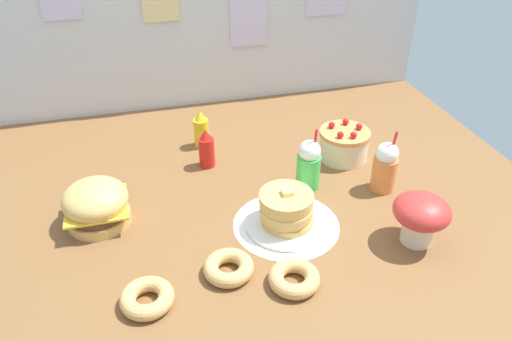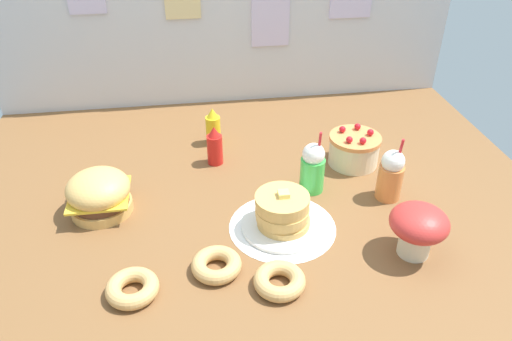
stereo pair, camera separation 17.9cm
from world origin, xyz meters
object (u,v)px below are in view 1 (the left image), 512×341
object	(u,v)px
layer_cake	(344,144)
ketchup_bottle	(207,149)
pancake_stack	(286,211)
donut_vanilla	(294,278)
burger	(96,204)
cream_soda_cup	(309,164)
orange_float_cup	(385,167)
donut_pink_glaze	(147,298)
donut_chocolate	(229,267)
mustard_bottle	(201,130)
mushroom_stool	(421,215)

from	to	relation	value
layer_cake	ketchup_bottle	size ratio (longest dim) A/B	1.25
pancake_stack	donut_vanilla	distance (m)	0.31
donut_vanilla	ketchup_bottle	bearing A→B (deg)	100.59
burger	pancake_stack	world-z (taller)	burger
pancake_stack	cream_soda_cup	distance (m)	0.29
pancake_stack	orange_float_cup	size ratio (longest dim) A/B	1.13
burger	donut_pink_glaze	size ratio (longest dim) A/B	1.43
ketchup_bottle	orange_float_cup	xyz separation A→B (m)	(0.69, -0.37, 0.02)
ketchup_bottle	donut_chocolate	size ratio (longest dim) A/B	1.08
pancake_stack	mustard_bottle	size ratio (longest dim) A/B	1.70
orange_float_cup	donut_pink_glaze	size ratio (longest dim) A/B	1.61
pancake_stack	donut_chocolate	distance (m)	0.33
pancake_stack	donut_chocolate	bearing A→B (deg)	-144.16
cream_soda_cup	donut_vanilla	world-z (taller)	cream_soda_cup
mustard_bottle	ketchup_bottle	bearing A→B (deg)	-91.88
layer_cake	cream_soda_cup	size ratio (longest dim) A/B	0.83
mushroom_stool	donut_vanilla	bearing A→B (deg)	-169.90
layer_cake	donut_vanilla	xyz separation A→B (m)	(-0.48, -0.71, -0.04)
ketchup_bottle	mushroom_stool	size ratio (longest dim) A/B	0.91
pancake_stack	mushroom_stool	xyz separation A→B (m)	(0.44, -0.21, 0.05)
donut_pink_glaze	layer_cake	bearing A→B (deg)	34.79
orange_float_cup	donut_pink_glaze	distance (m)	1.09
orange_float_cup	pancake_stack	bearing A→B (deg)	-164.85
mustard_bottle	donut_vanilla	distance (m)	1.00
ketchup_bottle	mustard_bottle	distance (m)	0.19
mustard_bottle	donut_pink_glaze	size ratio (longest dim) A/B	1.08
cream_soda_cup	donut_vanilla	size ratio (longest dim) A/B	1.61
mustard_bottle	orange_float_cup	distance (m)	0.88
donut_pink_glaze	mushroom_stool	size ratio (longest dim) A/B	0.85
ketchup_bottle	orange_float_cup	distance (m)	0.79
burger	donut_chocolate	xyz separation A→B (m)	(0.43, -0.40, -0.06)
cream_soda_cup	donut_vanilla	xyz separation A→B (m)	(-0.24, -0.53, -0.08)
pancake_stack	layer_cake	distance (m)	0.58
mushroom_stool	orange_float_cup	bearing A→B (deg)	84.19
donut_chocolate	donut_pink_glaze	bearing A→B (deg)	-166.76
burger	donut_pink_glaze	distance (m)	0.49
burger	cream_soda_cup	size ratio (longest dim) A/B	0.88
donut_chocolate	pancake_stack	bearing A→B (deg)	35.84
mustard_bottle	donut_pink_glaze	world-z (taller)	mustard_bottle
mushroom_stool	donut_chocolate	bearing A→B (deg)	178.83
orange_float_cup	donut_chocolate	xyz separation A→B (m)	(-0.74, -0.32, -0.08)
layer_cake	ketchup_bottle	bearing A→B (deg)	171.34
cream_soda_cup	orange_float_cup	world-z (taller)	same
ketchup_bottle	mushroom_stool	world-z (taller)	mushroom_stool
mustard_bottle	donut_vanilla	bearing A→B (deg)	-81.71
ketchup_bottle	cream_soda_cup	bearing A→B (deg)	-35.07
donut_vanilla	donut_pink_glaze	bearing A→B (deg)	175.37
orange_float_cup	mushroom_stool	xyz separation A→B (m)	(-0.03, -0.34, 0.01)
donut_chocolate	burger	bearing A→B (deg)	136.79
pancake_stack	mushroom_stool	world-z (taller)	mushroom_stool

